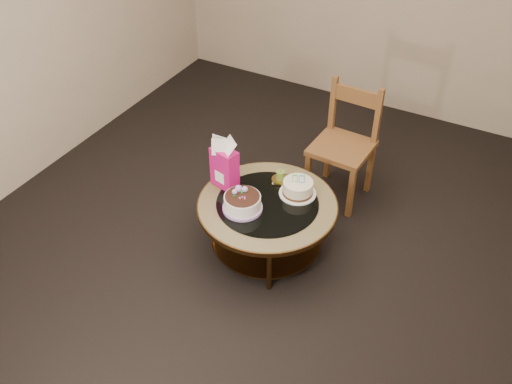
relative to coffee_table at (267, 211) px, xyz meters
The scene contains 8 objects.
ground 0.38m from the coffee_table, 164.05° to the left, with size 5.00×5.00×0.00m, color black.
room_walls 1.16m from the coffee_table, 164.05° to the left, with size 4.52×5.02×2.61m.
coffee_table is the anchor object (origin of this frame).
decorated_cake 0.23m from the coffee_table, 130.32° to the right, with size 0.28×0.28×0.17m.
cream_cake 0.28m from the coffee_table, 52.73° to the left, with size 0.27×0.27×0.17m.
gift_bag 0.47m from the coffee_table, behind, with size 0.22×0.18×0.40m.
pillar_candle 0.30m from the coffee_table, 96.71° to the left, with size 0.14×0.14×0.10m.
dining_chair 0.94m from the coffee_table, 76.09° to the left, with size 0.48×0.48×0.98m.
Camera 1 is at (1.43, -2.79, 3.09)m, focal length 40.00 mm.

